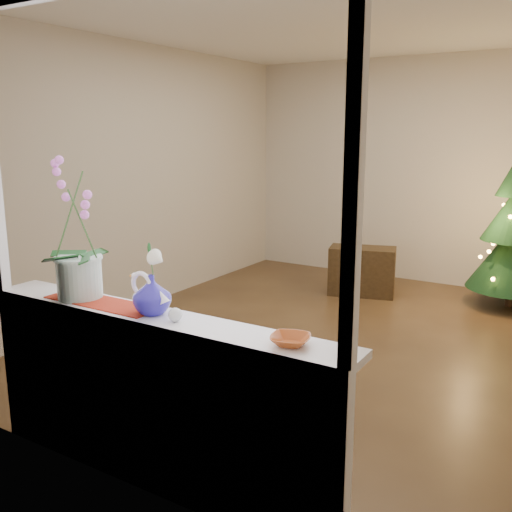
{
  "coord_description": "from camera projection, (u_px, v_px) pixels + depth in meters",
  "views": [
    {
      "loc": [
        1.87,
        -4.43,
        1.82
      ],
      "look_at": [
        -0.0,
        -1.4,
        1.04
      ],
      "focal_mm": 40.0,
      "sensor_mm": 36.0,
      "label": 1
    }
  ],
  "objects": [
    {
      "name": "runner",
      "position": [
        102.0,
        302.0,
        3.07
      ],
      "size": [
        0.7,
        0.2,
        0.01
      ],
      "primitive_type": "cube",
      "color": "maroon",
      "rests_on": "windowsill"
    },
    {
      "name": "wall_front",
      "position": [
        133.0,
        235.0,
        2.67
      ],
      "size": [
        4.5,
        0.1,
        2.7
      ],
      "primitive_type": "cube",
      "color": "beige",
      "rests_on": "ground"
    },
    {
      "name": "swan",
      "position": [
        149.0,
        295.0,
        2.86
      ],
      "size": [
        0.26,
        0.16,
        0.2
      ],
      "primitive_type": null,
      "rotation": [
        0.0,
        0.0,
        0.2
      ],
      "color": "white",
      "rests_on": "windowsill"
    },
    {
      "name": "blue_vase",
      "position": [
        152.0,
        292.0,
        2.86
      ],
      "size": [
        0.24,
        0.24,
        0.23
      ],
      "primitive_type": "imported",
      "rotation": [
        0.0,
        0.0,
        -0.1
      ],
      "color": "navy",
      "rests_on": "windowsill"
    },
    {
      "name": "ground",
      "position": [
        339.0,
        342.0,
        5.04
      ],
      "size": [
        5.0,
        5.0,
        0.0
      ],
      "primitive_type": "plane",
      "color": "#372616",
      "rests_on": "ground"
    },
    {
      "name": "wall_left",
      "position": [
        143.0,
        178.0,
        5.9
      ],
      "size": [
        0.1,
        5.0,
        2.7
      ],
      "primitive_type": "cube",
      "color": "beige",
      "rests_on": "ground"
    },
    {
      "name": "windowsill",
      "position": [
        155.0,
        318.0,
        2.88
      ],
      "size": [
        2.2,
        0.26,
        0.04
      ],
      "primitive_type": "cube",
      "color": "white",
      "rests_on": "window_apron"
    },
    {
      "name": "side_table",
      "position": [
        362.0,
        271.0,
        6.47
      ],
      "size": [
        0.8,
        0.55,
        0.55
      ],
      "primitive_type": "cube",
      "rotation": [
        0.0,
        0.0,
        0.28
      ],
      "color": "black",
      "rests_on": "ground"
    },
    {
      "name": "window_apron",
      "position": [
        147.0,
        409.0,
        2.9
      ],
      "size": [
        2.2,
        0.08,
        0.88
      ],
      "primitive_type": "cube",
      "color": "white",
      "rests_on": "ground"
    },
    {
      "name": "ceiling",
      "position": [
        350.0,
        17.0,
        4.46
      ],
      "size": [
        5.0,
        5.0,
        0.0
      ],
      "primitive_type": "plane",
      "color": "white",
      "rests_on": "wall_back"
    },
    {
      "name": "paperweight",
      "position": [
        175.0,
        315.0,
        2.76
      ],
      "size": [
        0.09,
        0.09,
        0.07
      ],
      "primitive_type": "sphere",
      "rotation": [
        0.0,
        0.0,
        0.41
      ],
      "color": "silver",
      "rests_on": "windowsill"
    },
    {
      "name": "lily",
      "position": [
        150.0,
        252.0,
        2.82
      ],
      "size": [
        0.13,
        0.07,
        0.18
      ],
      "primitive_type": null,
      "color": "silver",
      "rests_on": "blue_vase"
    },
    {
      "name": "amber_dish",
      "position": [
        290.0,
        341.0,
        2.46
      ],
      "size": [
        0.18,
        0.18,
        0.04
      ],
      "primitive_type": "imported",
      "rotation": [
        0.0,
        0.0,
        0.28
      ],
      "color": "#A84A1B",
      "rests_on": "windowsill"
    },
    {
      "name": "orchid_pot",
      "position": [
        76.0,
        229.0,
        3.08
      ],
      "size": [
        0.35,
        0.35,
        0.77
      ],
      "primitive_type": null,
      "rotation": [
        0.0,
        0.0,
        -0.41
      ],
      "color": "white",
      "rests_on": "windowsill"
    },
    {
      "name": "wall_back",
      "position": [
        427.0,
        172.0,
        6.83
      ],
      "size": [
        4.5,
        0.1,
        2.7
      ],
      "primitive_type": "cube",
      "color": "beige",
      "rests_on": "ground"
    },
    {
      "name": "window_frame",
      "position": [
        134.0,
        159.0,
        2.62
      ],
      "size": [
        2.22,
        0.06,
        1.6
      ],
      "primitive_type": null,
      "color": "white",
      "rests_on": "windowsill"
    }
  ]
}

